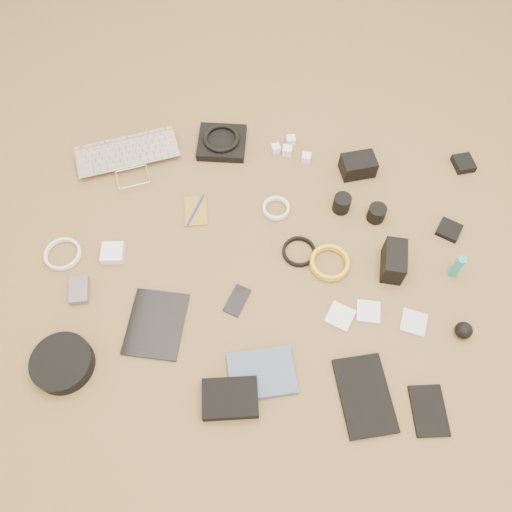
# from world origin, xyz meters

# --- Properties ---
(laptop) EXTENTS (0.45, 0.39, 0.03)m
(laptop) POSITION_xyz_m (-0.51, 0.34, 0.01)
(laptop) COLOR silver
(laptop) RESTS_ON ground
(headphone_pouch) EXTENTS (0.18, 0.17, 0.03)m
(headphone_pouch) POSITION_xyz_m (-0.19, 0.48, 0.02)
(headphone_pouch) COLOR black
(headphone_pouch) RESTS_ON ground
(headphones) EXTENTS (0.14, 0.14, 0.02)m
(headphones) POSITION_xyz_m (-0.19, 0.48, 0.04)
(headphones) COLOR black
(headphones) RESTS_ON headphone_pouch
(charger_a) EXTENTS (0.04, 0.04, 0.03)m
(charger_a) POSITION_xyz_m (0.02, 0.48, 0.01)
(charger_a) COLOR white
(charger_a) RESTS_ON ground
(charger_b) EXTENTS (0.04, 0.04, 0.03)m
(charger_b) POSITION_xyz_m (0.07, 0.52, 0.02)
(charger_b) COLOR white
(charger_b) RESTS_ON ground
(charger_c) EXTENTS (0.04, 0.04, 0.03)m
(charger_c) POSITION_xyz_m (0.13, 0.44, 0.02)
(charger_c) COLOR white
(charger_c) RESTS_ON ground
(charger_d) EXTENTS (0.04, 0.04, 0.03)m
(charger_d) POSITION_xyz_m (0.06, 0.47, 0.02)
(charger_d) COLOR white
(charger_d) RESTS_ON ground
(dslr_camera) EXTENTS (0.14, 0.11, 0.07)m
(dslr_camera) POSITION_xyz_m (0.32, 0.41, 0.03)
(dslr_camera) COLOR black
(dslr_camera) RESTS_ON ground
(lens_pouch) EXTENTS (0.09, 0.09, 0.03)m
(lens_pouch) POSITION_xyz_m (0.71, 0.48, 0.01)
(lens_pouch) COLOR black
(lens_pouch) RESTS_ON ground
(notebook_olive) EXTENTS (0.10, 0.13, 0.01)m
(notebook_olive) POSITION_xyz_m (-0.24, 0.18, 0.00)
(notebook_olive) COLOR olive
(notebook_olive) RESTS_ON ground
(pen_blue) EXTENTS (0.04, 0.13, 0.01)m
(pen_blue) POSITION_xyz_m (-0.24, 0.18, 0.01)
(pen_blue) COLOR #1429A7
(pen_blue) RESTS_ON notebook_olive
(cable_white_a) EXTENTS (0.10, 0.10, 0.01)m
(cable_white_a) POSITION_xyz_m (0.04, 0.21, 0.01)
(cable_white_a) COLOR white
(cable_white_a) RESTS_ON ground
(lens_a) EXTENTS (0.08, 0.08, 0.06)m
(lens_a) POSITION_xyz_m (0.26, 0.24, 0.03)
(lens_a) COLOR black
(lens_a) RESTS_ON ground
(lens_b) EXTENTS (0.06, 0.06, 0.06)m
(lens_b) POSITION_xyz_m (0.38, 0.21, 0.03)
(lens_b) COLOR black
(lens_b) RESTS_ON ground
(card_reader) EXTENTS (0.10, 0.10, 0.02)m
(card_reader) POSITION_xyz_m (0.63, 0.18, 0.01)
(card_reader) COLOR black
(card_reader) RESTS_ON ground
(power_brick) EXTENTS (0.08, 0.08, 0.03)m
(power_brick) POSITION_xyz_m (-0.48, -0.03, 0.02)
(power_brick) COLOR white
(power_brick) RESTS_ON ground
(cable_white_b) EXTENTS (0.13, 0.13, 0.01)m
(cable_white_b) POSITION_xyz_m (-0.65, -0.04, 0.01)
(cable_white_b) COLOR white
(cable_white_b) RESTS_ON ground
(cable_black) EXTENTS (0.15, 0.15, 0.01)m
(cable_black) POSITION_xyz_m (0.13, 0.05, 0.01)
(cable_black) COLOR black
(cable_black) RESTS_ON ground
(cable_yellow) EXTENTS (0.16, 0.16, 0.01)m
(cable_yellow) POSITION_xyz_m (0.23, 0.01, 0.01)
(cable_yellow) COLOR gold
(cable_yellow) RESTS_ON ground
(flash) EXTENTS (0.07, 0.13, 0.09)m
(flash) POSITION_xyz_m (0.43, 0.02, 0.05)
(flash) COLOR black
(flash) RESTS_ON ground
(lens_cleaner) EXTENTS (0.04, 0.04, 0.10)m
(lens_cleaner) POSITION_xyz_m (0.63, 0.02, 0.05)
(lens_cleaner) COLOR teal
(lens_cleaner) RESTS_ON ground
(battery_charger) EXTENTS (0.08, 0.10, 0.03)m
(battery_charger) POSITION_xyz_m (-0.56, -0.17, 0.01)
(battery_charger) COLOR #5A5A5F
(battery_charger) RESTS_ON ground
(tablet) EXTENTS (0.18, 0.22, 0.01)m
(tablet) POSITION_xyz_m (-0.29, -0.25, 0.00)
(tablet) COLOR black
(tablet) RESTS_ON ground
(phone) EXTENTS (0.08, 0.11, 0.01)m
(phone) POSITION_xyz_m (-0.05, -0.15, 0.00)
(phone) COLOR black
(phone) RESTS_ON ground
(filter_case_left) EXTENTS (0.10, 0.10, 0.01)m
(filter_case_left) POSITION_xyz_m (0.27, -0.17, 0.01)
(filter_case_left) COLOR silver
(filter_case_left) RESTS_ON ground
(filter_case_mid) EXTENTS (0.07, 0.07, 0.01)m
(filter_case_mid) POSITION_xyz_m (0.36, -0.14, 0.01)
(filter_case_mid) COLOR silver
(filter_case_mid) RESTS_ON ground
(filter_case_right) EXTENTS (0.09, 0.09, 0.01)m
(filter_case_right) POSITION_xyz_m (0.50, -0.17, 0.01)
(filter_case_right) COLOR silver
(filter_case_right) RESTS_ON ground
(air_blower) EXTENTS (0.07, 0.07, 0.05)m
(air_blower) POSITION_xyz_m (0.64, -0.19, 0.03)
(air_blower) COLOR black
(air_blower) RESTS_ON ground
(headphone_case) EXTENTS (0.23, 0.23, 0.05)m
(headphone_case) POSITION_xyz_m (-0.54, -0.41, 0.02)
(headphone_case) COLOR black
(headphone_case) RESTS_ON ground
(drive_case) EXTENTS (0.17, 0.14, 0.04)m
(drive_case) POSITION_xyz_m (-0.04, -0.46, 0.02)
(drive_case) COLOR black
(drive_case) RESTS_ON ground
(paperback) EXTENTS (0.22, 0.19, 0.02)m
(paperback) POSITION_xyz_m (0.06, -0.44, 0.01)
(paperback) COLOR #435472
(paperback) RESTS_ON ground
(notebook_black_a) EXTENTS (0.20, 0.26, 0.02)m
(notebook_black_a) POSITION_xyz_m (0.35, -0.41, 0.01)
(notebook_black_a) COLOR black
(notebook_black_a) RESTS_ON ground
(notebook_black_b) EXTENTS (0.11, 0.16, 0.01)m
(notebook_black_b) POSITION_xyz_m (0.53, -0.43, 0.01)
(notebook_black_b) COLOR black
(notebook_black_b) RESTS_ON ground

